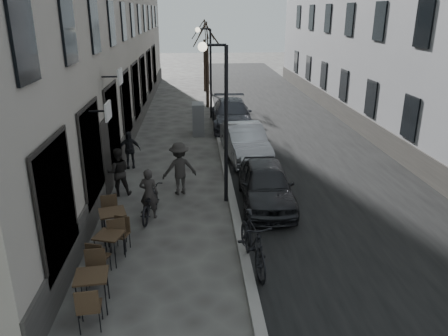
{
  "coord_description": "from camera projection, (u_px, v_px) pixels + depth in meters",
  "views": [
    {
      "loc": [
        -0.98,
        -7.23,
        5.95
      ],
      "look_at": [
        -0.19,
        4.22,
        1.8
      ],
      "focal_mm": 35.0,
      "sensor_mm": 36.0,
      "label": 1
    }
  ],
  "objects": [
    {
      "name": "ground",
      "position": [
        248.0,
        321.0,
        8.87
      ],
      "size": [
        120.0,
        120.0,
        0.0
      ],
      "primitive_type": "plane",
      "color": "#393634",
      "rests_on": "ground"
    },
    {
      "name": "car_mid",
      "position": [
        245.0,
        142.0,
        18.43
      ],
      "size": [
        1.92,
        4.49,
        1.44
      ],
      "primitive_type": "imported",
      "rotation": [
        0.0,
        0.0,
        0.09
      ],
      "color": "gray",
      "rests_on": "ground"
    },
    {
      "name": "bicycle",
      "position": [
        150.0,
        203.0,
        13.18
      ],
      "size": [
        0.89,
        1.89,
        0.96
      ],
      "primitive_type": "imported",
      "rotation": [
        0.0,
        0.0,
        3.0
      ],
      "color": "black",
      "rests_on": "ground"
    },
    {
      "name": "pedestrian_mid",
      "position": [
        180.0,
        168.0,
        14.78
      ],
      "size": [
        1.31,
        0.96,
        1.82
      ],
      "primitive_type": "imported",
      "rotation": [
        0.0,
        0.0,
        3.4
      ],
      "color": "#282523",
      "rests_on": "ground"
    },
    {
      "name": "streetlamp_near",
      "position": [
        221.0,
        107.0,
        13.41
      ],
      "size": [
        0.9,
        0.28,
        5.09
      ],
      "color": "black",
      "rests_on": "ground"
    },
    {
      "name": "cyclist_rider",
      "position": [
        149.0,
        193.0,
        13.08
      ],
      "size": [
        0.62,
        0.45,
        1.56
      ],
      "primitive_type": "imported",
      "rotation": [
        0.0,
        0.0,
        3.0
      ],
      "color": "#2A2625",
      "rests_on": "ground"
    },
    {
      "name": "bistro_set_a",
      "position": [
        93.0,
        288.0,
        9.09
      ],
      "size": [
        0.74,
        1.68,
        0.97
      ],
      "rotation": [
        0.0,
        0.0,
        0.11
      ],
      "color": "#322316",
      "rests_on": "ground"
    },
    {
      "name": "bistro_set_c",
      "position": [
        113.0,
        222.0,
        11.89
      ],
      "size": [
        0.91,
        1.74,
        0.99
      ],
      "rotation": [
        0.0,
        0.0,
        0.28
      ],
      "color": "#322316",
      "rests_on": "ground"
    },
    {
      "name": "bistro_set_b",
      "position": [
        110.0,
        245.0,
        10.83
      ],
      "size": [
        0.85,
        1.59,
        0.91
      ],
      "rotation": [
        0.0,
        0.0,
        -0.3
      ],
      "color": "#322316",
      "rests_on": "ground"
    },
    {
      "name": "tree_far",
      "position": [
        204.0,
        29.0,
        32.61
      ],
      "size": [
        2.4,
        2.4,
        5.7
      ],
      "color": "black",
      "rests_on": "ground"
    },
    {
      "name": "car_far",
      "position": [
        232.0,
        114.0,
        23.31
      ],
      "size": [
        2.15,
        5.09,
        1.47
      ],
      "primitive_type": "imported",
      "rotation": [
        0.0,
        0.0,
        -0.02
      ],
      "color": "#35373F",
      "rests_on": "ground"
    },
    {
      "name": "car_near",
      "position": [
        266.0,
        184.0,
        14.03
      ],
      "size": [
        1.79,
        4.13,
        1.39
      ],
      "primitive_type": "imported",
      "rotation": [
        0.0,
        0.0,
        -0.04
      ],
      "color": "black",
      "rests_on": "ground"
    },
    {
      "name": "kerb",
      "position": [
        216.0,
        125.0,
        23.87
      ],
      "size": [
        0.25,
        60.0,
        0.12
      ],
      "primitive_type": "cube",
      "color": "gray",
      "rests_on": "ground"
    },
    {
      "name": "tree_near",
      "position": [
        207.0,
        33.0,
        26.98
      ],
      "size": [
        2.4,
        2.4,
        5.7
      ],
      "color": "black",
      "rests_on": "ground"
    },
    {
      "name": "streetlamp_far",
      "position": [
        208.0,
        63.0,
        24.67
      ],
      "size": [
        0.9,
        0.28,
        5.09
      ],
      "color": "black",
      "rests_on": "ground"
    },
    {
      "name": "moped",
      "position": [
        253.0,
        242.0,
        10.54
      ],
      "size": [
        0.92,
        2.32,
        1.36
      ],
      "primitive_type": "imported",
      "rotation": [
        0.0,
        0.0,
        0.13
      ],
      "color": "black",
      "rests_on": "ground"
    },
    {
      "name": "pedestrian_far",
      "position": [
        129.0,
        150.0,
        17.31
      ],
      "size": [
        0.91,
        0.47,
        1.49
      ],
      "primitive_type": "imported",
      "rotation": [
        0.0,
        0.0,
        0.13
      ],
      "color": "black",
      "rests_on": "ground"
    },
    {
      "name": "pedestrian_near",
      "position": [
        118.0,
        172.0,
        14.7
      ],
      "size": [
        0.92,
        0.78,
        1.66
      ],
      "primitive_type": "imported",
      "rotation": [
        0.0,
        0.0,
        3.35
      ],
      "color": "black",
      "rests_on": "ground"
    },
    {
      "name": "road",
      "position": [
        282.0,
        125.0,
        24.13
      ],
      "size": [
        7.3,
        60.0,
        0.0
      ],
      "primitive_type": "cube",
      "color": "black",
      "rests_on": "ground"
    },
    {
      "name": "utility_cabinet",
      "position": [
        198.0,
        119.0,
        21.98
      ],
      "size": [
        0.59,
        1.07,
        1.6
      ],
      "primitive_type": "cube",
      "rotation": [
        0.0,
        0.0,
        0.0
      ],
      "color": "#5D5D5F",
      "rests_on": "ground"
    }
  ]
}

